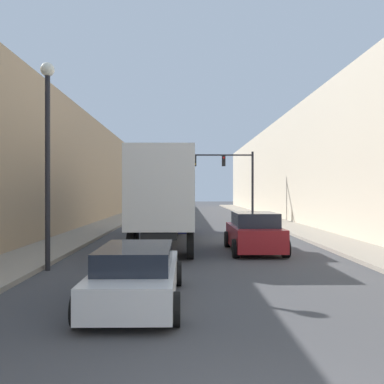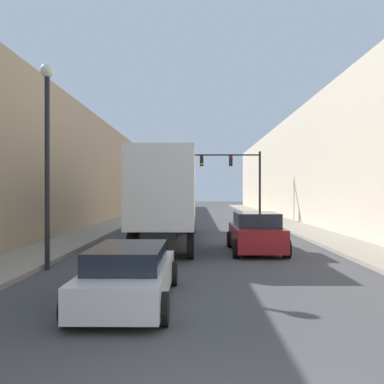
{
  "view_description": "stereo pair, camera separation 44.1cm",
  "coord_description": "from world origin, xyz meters",
  "px_view_note": "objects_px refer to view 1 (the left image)",
  "views": [
    {
      "loc": [
        -0.76,
        -3.76,
        2.5
      ],
      "look_at": [
        -0.49,
        11.76,
        2.47
      ],
      "focal_mm": 40.0,
      "sensor_mm": 36.0,
      "label": 1
    },
    {
      "loc": [
        -0.32,
        -3.77,
        2.5
      ],
      "look_at": [
        -0.49,
        11.76,
        2.47
      ],
      "focal_mm": 40.0,
      "sensor_mm": 36.0,
      "label": 2
    }
  ],
  "objects_px": {
    "semi_truck": "(167,195)",
    "street_lamp": "(48,136)",
    "suv_car": "(254,233)",
    "traffic_signal_gantry": "(230,172)",
    "sedan_car": "(137,275)"
  },
  "relations": [
    {
      "from": "semi_truck",
      "to": "traffic_signal_gantry",
      "type": "relative_size",
      "value": 1.74
    },
    {
      "from": "traffic_signal_gantry",
      "to": "street_lamp",
      "type": "xyz_separation_m",
      "value": [
        -8.26,
        -23.16,
        0.06
      ]
    },
    {
      "from": "suv_car",
      "to": "traffic_signal_gantry",
      "type": "distance_m",
      "value": 19.5
    },
    {
      "from": "sedan_car",
      "to": "suv_car",
      "type": "xyz_separation_m",
      "value": [
        3.93,
        7.95,
        0.15
      ]
    },
    {
      "from": "traffic_signal_gantry",
      "to": "street_lamp",
      "type": "relative_size",
      "value": 1.16
    },
    {
      "from": "traffic_signal_gantry",
      "to": "street_lamp",
      "type": "height_order",
      "value": "street_lamp"
    },
    {
      "from": "semi_truck",
      "to": "traffic_signal_gantry",
      "type": "xyz_separation_m",
      "value": [
        4.82,
        15.72,
        1.86
      ]
    },
    {
      "from": "semi_truck",
      "to": "street_lamp",
      "type": "relative_size",
      "value": 2.01
    },
    {
      "from": "semi_truck",
      "to": "traffic_signal_gantry",
      "type": "bearing_deg",
      "value": 72.96
    },
    {
      "from": "traffic_signal_gantry",
      "to": "street_lamp",
      "type": "bearing_deg",
      "value": -109.64
    },
    {
      "from": "semi_truck",
      "to": "street_lamp",
      "type": "xyz_separation_m",
      "value": [
        -3.44,
        -7.43,
        1.92
      ]
    },
    {
      "from": "semi_truck",
      "to": "suv_car",
      "type": "relative_size",
      "value": 3.0
    },
    {
      "from": "suv_car",
      "to": "street_lamp",
      "type": "relative_size",
      "value": 0.67
    },
    {
      "from": "suv_car",
      "to": "street_lamp",
      "type": "distance_m",
      "value": 8.92
    },
    {
      "from": "suv_car",
      "to": "sedan_car",
      "type": "bearing_deg",
      "value": -116.32
    }
  ]
}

